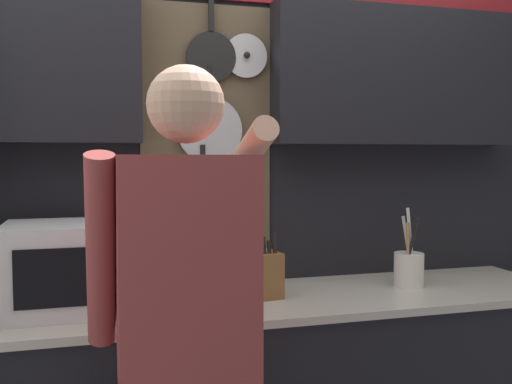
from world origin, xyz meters
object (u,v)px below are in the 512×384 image
(person, at_px, (187,316))
(microwave, at_px, (80,266))
(utensil_crock, at_px, (409,268))
(knife_block, at_px, (264,274))

(person, bearing_deg, microwave, 118.18)
(microwave, xyz_separation_m, person, (0.30, -0.56, -0.05))
(microwave, relative_size, person, 0.30)
(microwave, distance_m, utensil_crock, 1.35)
(knife_block, height_order, person, person)
(utensil_crock, height_order, person, person)
(microwave, bearing_deg, utensil_crock, 0.02)
(microwave, relative_size, knife_block, 1.98)
(knife_block, distance_m, person, 0.69)
(microwave, distance_m, knife_block, 0.70)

